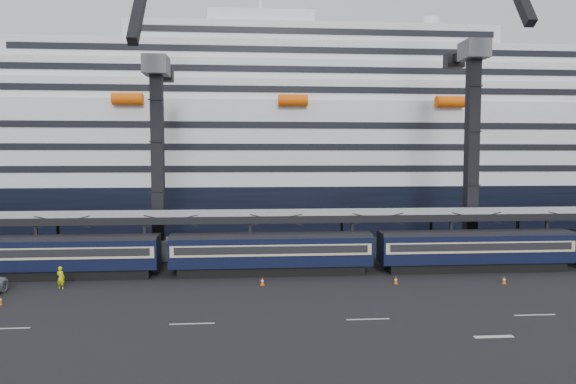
% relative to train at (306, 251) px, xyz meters
% --- Properties ---
extents(ground, '(260.00, 260.00, 0.00)m').
position_rel_train_xyz_m(ground, '(4.65, -10.00, -2.20)').
color(ground, black).
rests_on(ground, ground).
extents(lane_markings, '(111.00, 4.27, 0.02)m').
position_rel_train_xyz_m(lane_markings, '(12.80, -15.23, -2.19)').
color(lane_markings, beige).
rests_on(lane_markings, ground).
extents(train, '(133.05, 3.00, 4.05)m').
position_rel_train_xyz_m(train, '(0.00, 0.00, 0.00)').
color(train, black).
rests_on(train, ground).
extents(canopy, '(130.00, 6.25, 5.53)m').
position_rel_train_xyz_m(canopy, '(4.65, 4.00, 3.05)').
color(canopy, gray).
rests_on(canopy, ground).
extents(cruise_ship, '(214.09, 28.84, 34.00)m').
position_rel_train_xyz_m(cruise_ship, '(3.57, 35.99, 10.14)').
color(cruise_ship, black).
rests_on(cruise_ship, ground).
extents(crane_dark_near, '(4.50, 17.75, 35.08)m').
position_rel_train_xyz_m(crane_dark_near, '(-15.35, 8.59, 9.73)').
color(crane_dark_near, '#4C4D53').
rests_on(crane_dark_near, ground).
extents(crane_dark_mid, '(4.50, 18.24, 39.64)m').
position_rel_train_xyz_m(crane_dark_mid, '(19.65, 7.59, 11.16)').
color(crane_dark_mid, '#4C4D53').
rests_on(crane_dark_mid, ground).
extents(worker, '(0.80, 0.64, 1.92)m').
position_rel_train_xyz_m(worker, '(-21.43, -3.87, -1.24)').
color(worker, '#CDDD0B').
rests_on(worker, ground).
extents(traffic_cone_b, '(0.36, 0.36, 0.72)m').
position_rel_train_xyz_m(traffic_cone_b, '(-24.34, -8.36, -1.85)').
color(traffic_cone_b, '#FF5B08').
rests_on(traffic_cone_b, ground).
extents(traffic_cone_c, '(0.36, 0.36, 0.72)m').
position_rel_train_xyz_m(traffic_cone_c, '(-4.34, -4.04, -1.84)').
color(traffic_cone_c, '#FF5B08').
rests_on(traffic_cone_c, ground).
extents(traffic_cone_d, '(0.34, 0.34, 0.68)m').
position_rel_train_xyz_m(traffic_cone_d, '(7.42, -4.43, -1.86)').
color(traffic_cone_d, '#FF5B08').
rests_on(traffic_cone_d, ground).
extents(traffic_cone_e, '(0.35, 0.35, 0.71)m').
position_rel_train_xyz_m(traffic_cone_e, '(16.95, -5.19, -1.85)').
color(traffic_cone_e, '#FF5B08').
rests_on(traffic_cone_e, ground).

